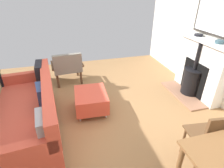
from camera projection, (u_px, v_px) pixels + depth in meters
The scene contains 9 objects.
ground_plane at pixel (82, 120), 3.04m from camera, with size 5.17×5.34×0.01m, color olive.
fireplace at pixel (198, 71), 3.56m from camera, with size 0.61×1.25×1.14m.
mirror_over_mantel at pixel (221, 7), 3.02m from camera, with size 0.04×1.10×0.96m.
mantel_bowl_near at pixel (199, 35), 3.47m from camera, with size 0.16×0.16×0.04m.
mantel_bowl_far at pixel (220, 42), 3.02m from camera, with size 0.15×0.15×0.05m.
sofa at pixel (31, 112), 2.66m from camera, with size 1.01×2.00×0.82m.
ottoman at pixel (91, 100), 3.17m from camera, with size 0.58×0.68×0.37m.
armchair_accent at pixel (67, 66), 4.00m from camera, with size 0.72×0.63×0.75m.
dining_chair_near_fireplace at pixel (212, 137), 2.02m from camera, with size 0.44×0.44×0.84m.
Camera 1 is at (0.13, 2.42, 1.99)m, focal length 28.77 mm.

